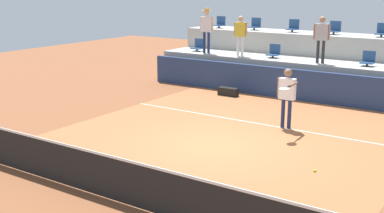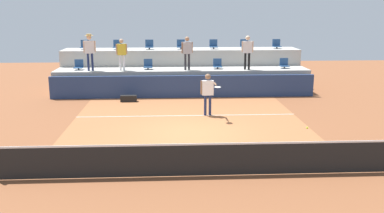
{
  "view_description": "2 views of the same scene",
  "coord_description": "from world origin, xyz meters",
  "px_view_note": "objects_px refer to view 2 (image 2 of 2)",
  "views": [
    {
      "loc": [
        6.28,
        -10.43,
        4.05
      ],
      "look_at": [
        -0.08,
        -0.98,
        1.22
      ],
      "focal_mm": 46.29,
      "sensor_mm": 36.0,
      "label": 1
    },
    {
      "loc": [
        -0.67,
        -14.47,
        4.4
      ],
      "look_at": [
        0.07,
        -0.61,
        1.11
      ],
      "focal_mm": 39.53,
      "sensor_mm": 36.0,
      "label": 2
    }
  ],
  "objects_px": {
    "stadium_chair_upper_mid_left": "(149,45)",
    "spectator_leaning_on_rail": "(187,50)",
    "equipment_bag": "(129,99)",
    "stadium_chair_lower_far_left": "(79,66)",
    "stadium_chair_lower_right": "(217,65)",
    "stadium_chair_upper_far_left": "(85,46)",
    "stadium_chair_upper_center": "(181,45)",
    "stadium_chair_upper_far_right": "(277,45)",
    "tennis_ball": "(307,128)",
    "stadium_chair_upper_mid_right": "(214,45)",
    "spectator_with_hat": "(90,48)",
    "stadium_chair_upper_left": "(117,45)",
    "tennis_player": "(208,90)",
    "stadium_chair_lower_left": "(148,65)",
    "stadium_chair_upper_right": "(244,45)",
    "spectator_in_grey": "(122,52)",
    "spectator_in_white": "(247,49)",
    "stadium_chair_lower_far_right": "(284,64)"
  },
  "relations": [
    {
      "from": "stadium_chair_upper_left",
      "to": "tennis_player",
      "type": "bearing_deg",
      "value": -56.42
    },
    {
      "from": "stadium_chair_upper_far_right",
      "to": "stadium_chair_lower_right",
      "type": "bearing_deg",
      "value": -152.91
    },
    {
      "from": "stadium_chair_lower_far_left",
      "to": "spectator_in_white",
      "type": "height_order",
      "value": "spectator_in_white"
    },
    {
      "from": "stadium_chair_upper_far_right",
      "to": "spectator_with_hat",
      "type": "distance_m",
      "value": 10.2
    },
    {
      "from": "stadium_chair_lower_right",
      "to": "stadium_chair_lower_left",
      "type": "bearing_deg",
      "value": 180.0
    },
    {
      "from": "stadium_chair_upper_mid_right",
      "to": "equipment_bag",
      "type": "relative_size",
      "value": 0.68
    },
    {
      "from": "stadium_chair_upper_center",
      "to": "tennis_ball",
      "type": "distance_m",
      "value": 12.0
    },
    {
      "from": "stadium_chair_lower_right",
      "to": "stadium_chair_upper_far_left",
      "type": "bearing_deg",
      "value": 165.79
    },
    {
      "from": "stadium_chair_upper_right",
      "to": "spectator_leaning_on_rail",
      "type": "distance_m",
      "value": 3.95
    },
    {
      "from": "stadium_chair_lower_left",
      "to": "spectator_leaning_on_rail",
      "type": "height_order",
      "value": "spectator_leaning_on_rail"
    },
    {
      "from": "stadium_chair_upper_right",
      "to": "tennis_player",
      "type": "relative_size",
      "value": 0.3
    },
    {
      "from": "stadium_chair_upper_mid_left",
      "to": "stadium_chair_upper_center",
      "type": "bearing_deg",
      "value": 0.0
    },
    {
      "from": "stadium_chair_lower_left",
      "to": "stadium_chair_upper_right",
      "type": "height_order",
      "value": "stadium_chair_upper_right"
    },
    {
      "from": "stadium_chair_lower_far_right",
      "to": "tennis_player",
      "type": "distance_m",
      "value": 6.58
    },
    {
      "from": "stadium_chair_upper_mid_left",
      "to": "spectator_leaning_on_rail",
      "type": "distance_m",
      "value": 2.96
    },
    {
      "from": "stadium_chair_upper_far_left",
      "to": "spectator_with_hat",
      "type": "xyz_separation_m",
      "value": [
        0.66,
        -2.18,
        0.08
      ]
    },
    {
      "from": "stadium_chair_upper_far_right",
      "to": "spectator_in_grey",
      "type": "xyz_separation_m",
      "value": [
        -8.39,
        -2.18,
        -0.12
      ]
    },
    {
      "from": "stadium_chair_upper_center",
      "to": "stadium_chair_upper_far_right",
      "type": "height_order",
      "value": "same"
    },
    {
      "from": "stadium_chair_lower_far_left",
      "to": "tennis_player",
      "type": "distance_m",
      "value": 7.86
    },
    {
      "from": "stadium_chair_upper_far_right",
      "to": "spectator_leaning_on_rail",
      "type": "bearing_deg",
      "value": -156.86
    },
    {
      "from": "stadium_chair_lower_left",
      "to": "equipment_bag",
      "type": "xyz_separation_m",
      "value": [
        -0.86,
        -2.02,
        -1.31
      ]
    },
    {
      "from": "stadium_chair_lower_far_right",
      "to": "stadium_chair_lower_far_left",
      "type": "bearing_deg",
      "value": 180.0
    },
    {
      "from": "spectator_leaning_on_rail",
      "to": "stadium_chair_upper_center",
      "type": "bearing_deg",
      "value": 96.63
    },
    {
      "from": "equipment_bag",
      "to": "stadium_chair_lower_far_right",
      "type": "bearing_deg",
      "value": 14.27
    },
    {
      "from": "stadium_chair_lower_left",
      "to": "equipment_bag",
      "type": "distance_m",
      "value": 2.56
    },
    {
      "from": "spectator_in_white",
      "to": "stadium_chair_upper_center",
      "type": "bearing_deg",
      "value": 146.66
    },
    {
      "from": "spectator_in_grey",
      "to": "stadium_chair_lower_left",
      "type": "bearing_deg",
      "value": 16.69
    },
    {
      "from": "stadium_chair_upper_left",
      "to": "stadium_chair_upper_right",
      "type": "relative_size",
      "value": 1.0
    },
    {
      "from": "stadium_chair_lower_far_right",
      "to": "equipment_bag",
      "type": "bearing_deg",
      "value": -165.73
    },
    {
      "from": "stadium_chair_upper_mid_left",
      "to": "stadium_chair_upper_left",
      "type": "bearing_deg",
      "value": 180.0
    },
    {
      "from": "stadium_chair_lower_left",
      "to": "tennis_ball",
      "type": "xyz_separation_m",
      "value": [
        5.26,
        -9.58,
        -0.66
      ]
    },
    {
      "from": "stadium_chair_upper_far_right",
      "to": "equipment_bag",
      "type": "relative_size",
      "value": 0.68
    },
    {
      "from": "spectator_in_grey",
      "to": "stadium_chair_lower_far_right",
      "type": "bearing_deg",
      "value": 2.62
    },
    {
      "from": "stadium_chair_lower_left",
      "to": "stadium_chair_upper_right",
      "type": "relative_size",
      "value": 1.0
    },
    {
      "from": "spectator_in_grey",
      "to": "tennis_ball",
      "type": "relative_size",
      "value": 23.3
    },
    {
      "from": "stadium_chair_lower_left",
      "to": "tennis_player",
      "type": "bearing_deg",
      "value": -61.22
    },
    {
      "from": "tennis_ball",
      "to": "stadium_chair_upper_mid_right",
      "type": "bearing_deg",
      "value": 98.48
    },
    {
      "from": "equipment_bag",
      "to": "stadium_chair_lower_far_left",
      "type": "bearing_deg",
      "value": 142.85
    },
    {
      "from": "stadium_chair_lower_left",
      "to": "stadium_chair_lower_far_left",
      "type": "bearing_deg",
      "value": 180.0
    },
    {
      "from": "stadium_chair_upper_mid_right",
      "to": "tennis_player",
      "type": "relative_size",
      "value": 0.3
    },
    {
      "from": "stadium_chair_lower_far_left",
      "to": "spectator_in_white",
      "type": "relative_size",
      "value": 0.3
    },
    {
      "from": "stadium_chair_lower_far_left",
      "to": "stadium_chair_lower_right",
      "type": "distance_m",
      "value": 7.11
    },
    {
      "from": "stadium_chair_lower_right",
      "to": "stadium_chair_upper_right",
      "type": "xyz_separation_m",
      "value": [
        1.7,
        1.8,
        0.85
      ]
    },
    {
      "from": "stadium_chair_upper_far_left",
      "to": "stadium_chair_lower_left",
      "type": "bearing_deg",
      "value": -27.07
    },
    {
      "from": "stadium_chair_upper_far_left",
      "to": "stadium_chair_upper_center",
      "type": "relative_size",
      "value": 1.0
    },
    {
      "from": "stadium_chair_upper_mid_left",
      "to": "spectator_leaning_on_rail",
      "type": "relative_size",
      "value": 0.31
    },
    {
      "from": "stadium_chair_upper_mid_left",
      "to": "tennis_player",
      "type": "bearing_deg",
      "value": -68.18
    },
    {
      "from": "tennis_player",
      "to": "tennis_ball",
      "type": "height_order",
      "value": "tennis_player"
    },
    {
      "from": "stadium_chair_upper_center",
      "to": "tennis_ball",
      "type": "height_order",
      "value": "stadium_chair_upper_center"
    },
    {
      "from": "stadium_chair_lower_left",
      "to": "stadium_chair_lower_far_right",
      "type": "bearing_deg",
      "value": 0.0
    }
  ]
}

